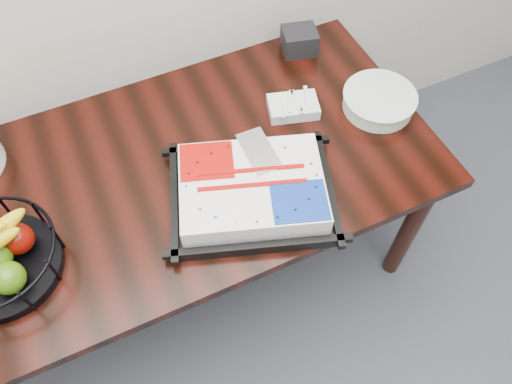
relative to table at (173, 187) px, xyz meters
name	(u,v)px	position (x,y,z in m)	size (l,w,h in m)	color
table	(173,187)	(0.00, 0.00, 0.00)	(1.80, 0.90, 0.75)	black
cake_tray	(252,190)	(0.21, -0.21, 0.13)	(0.61, 0.54, 0.10)	black
plate_stack	(379,101)	(0.78, -0.04, 0.12)	(0.26, 0.26, 0.06)	white
fork_bag	(293,106)	(0.50, 0.07, 0.11)	(0.20, 0.16, 0.05)	silver
napkin_box	(299,41)	(0.66, 0.35, 0.13)	(0.13, 0.11, 0.09)	black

